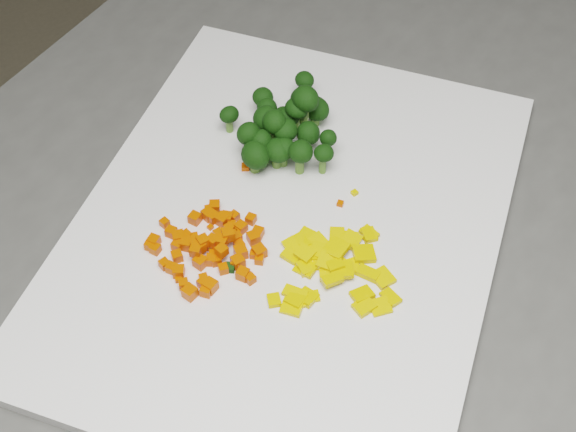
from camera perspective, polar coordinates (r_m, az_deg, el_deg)
counter_block at (r=1.17m, az=1.27°, el=-13.61°), size 1.34×1.17×0.90m
cutting_board at (r=0.77m, az=-0.00°, el=-0.79°), size 0.63×0.61×0.01m
carrot_pile at (r=0.73m, az=-5.98°, el=-1.67°), size 0.11×0.11×0.03m
pepper_pile at (r=0.72m, az=3.15°, el=-3.45°), size 0.13×0.13×0.02m
broccoli_pile at (r=0.82m, az=0.15°, el=7.61°), size 0.13×0.13×0.06m
carrot_cube_0 at (r=0.75m, az=-3.41°, el=-1.01°), size 0.01×0.01×0.01m
carrot_cube_1 at (r=0.73m, az=-6.58°, el=-2.46°), size 0.01×0.01×0.01m
carrot_cube_2 at (r=0.76m, az=-5.69°, el=0.11°), size 0.01×0.01×0.01m
carrot_cube_3 at (r=0.75m, az=-7.80°, el=-1.52°), size 0.01×0.01×0.01m
carrot_cube_4 at (r=0.73m, az=-3.70°, el=-3.41°), size 0.01×0.01×0.01m
carrot_cube_5 at (r=0.72m, az=-6.02°, el=-4.79°), size 0.01×0.01×0.01m
carrot_cube_6 at (r=0.73m, az=-6.06°, el=-1.81°), size 0.01×0.01×0.01m
carrot_cube_7 at (r=0.75m, az=-3.64°, el=-1.51°), size 0.01×0.01×0.01m
carrot_cube_8 at (r=0.75m, az=-4.98°, el=-1.27°), size 0.01×0.01×0.01m
carrot_cube_9 at (r=0.72m, az=-2.69°, el=-4.48°), size 0.01×0.01×0.01m
carrot_cube_10 at (r=0.73m, az=-5.24°, el=-2.86°), size 0.01×0.01×0.01m
carrot_cube_11 at (r=0.75m, az=-9.43°, el=-2.32°), size 0.01×0.01×0.01m
carrot_cube_12 at (r=0.76m, az=-4.02°, el=-0.68°), size 0.01×0.01×0.01m
carrot_cube_13 at (r=0.75m, az=-6.96°, el=-1.96°), size 0.01×0.01×0.01m
carrot_cube_14 at (r=0.75m, az=-9.52°, el=-1.77°), size 0.01×0.01×0.01m
carrot_cube_15 at (r=0.76m, az=-4.37°, el=-0.15°), size 0.01×0.01×0.01m
carrot_cube_16 at (r=0.75m, az=-3.36°, el=-0.81°), size 0.01×0.01×0.01m
carrot_cube_17 at (r=0.75m, az=-2.16°, el=-1.20°), size 0.01×0.01×0.01m
carrot_cube_18 at (r=0.77m, az=-5.65°, el=0.46°), size 0.01×0.01×0.01m
carrot_cube_19 at (r=0.73m, az=-6.27°, el=-3.28°), size 0.01×0.01×0.01m
carrot_cube_20 at (r=0.73m, az=-4.63°, el=-3.77°), size 0.01×0.01×0.01m
carrot_cube_21 at (r=0.74m, az=-2.47°, el=-1.56°), size 0.01×0.01×0.01m
carrot_cube_22 at (r=0.74m, az=-5.03°, el=-1.75°), size 0.01×0.01×0.01m
carrot_cube_23 at (r=0.72m, az=-3.23°, el=-4.14°), size 0.01×0.01×0.01m
carrot_cube_24 at (r=0.76m, az=-6.64°, el=-0.16°), size 0.01×0.01×0.01m
carrot_cube_25 at (r=0.73m, az=-4.28°, el=-1.32°), size 0.01×0.01×0.01m
carrot_cube_26 at (r=0.71m, az=-5.54°, el=-4.97°), size 0.01×0.01×0.01m
carrot_cube_27 at (r=0.76m, az=-8.30°, el=-1.13°), size 0.01×0.01×0.01m
carrot_cube_28 at (r=0.73m, az=-8.28°, el=-3.68°), size 0.01×0.01×0.01m
carrot_cube_29 at (r=0.75m, az=-4.22°, el=-0.90°), size 0.01×0.01×0.01m
carrot_cube_30 at (r=0.75m, az=-7.26°, el=-1.40°), size 0.01×0.01×0.01m
carrot_cube_31 at (r=0.76m, az=-3.85°, el=-0.02°), size 0.01×0.01×0.01m
carrot_cube_32 at (r=0.73m, az=-3.38°, el=-2.58°), size 0.01×0.01×0.01m
carrot_cube_33 at (r=0.76m, az=-5.43°, el=-0.05°), size 0.01×0.01×0.01m
carrot_cube_34 at (r=0.75m, az=-9.76°, el=-2.05°), size 0.01×0.01×0.01m
carrot_cube_35 at (r=0.73m, az=-8.79°, el=-3.39°), size 0.01×0.01×0.01m
carrot_cube_36 at (r=0.75m, az=-7.34°, el=-1.56°), size 0.01×0.01×0.01m
carrot_cube_37 at (r=0.73m, az=-2.05°, el=-3.12°), size 0.01×0.01×0.01m
carrot_cube_38 at (r=0.71m, az=-7.00°, el=-5.41°), size 0.01×0.01×0.01m
carrot_cube_39 at (r=0.73m, az=-7.77°, el=-3.93°), size 0.01×0.01×0.01m
carrot_cube_40 at (r=0.73m, az=-3.58°, el=-3.27°), size 0.01×0.01×0.01m
carrot_cube_41 at (r=0.72m, az=-4.74°, el=-2.48°), size 0.01×0.01×0.01m
carrot_cube_42 at (r=0.76m, az=-2.65°, el=-0.22°), size 0.01×0.01×0.01m
carrot_cube_43 at (r=0.72m, az=-6.02°, el=-4.45°), size 0.01×0.01×0.01m
carrot_cube_44 at (r=0.73m, az=-5.45°, el=-3.12°), size 0.01×0.01×0.01m
carrot_cube_45 at (r=0.75m, az=-7.87°, el=-2.08°), size 0.01×0.01×0.01m
carrot_cube_46 at (r=0.73m, az=-5.38°, el=-1.78°), size 0.01×0.01×0.01m
carrot_cube_47 at (r=0.72m, az=-7.44°, el=-4.82°), size 0.01×0.01×0.01m
carrot_cube_48 at (r=0.74m, az=-6.44°, el=-2.16°), size 0.01×0.01×0.01m
carrot_cube_49 at (r=0.73m, az=-6.51°, el=-2.01°), size 0.01×0.01×0.01m
carrot_cube_50 at (r=0.73m, az=-4.74°, el=-1.80°), size 0.01×0.01×0.01m
carrot_cube_51 at (r=0.76m, az=-4.69°, el=-0.27°), size 0.01×0.01×0.01m
carrot_cube_52 at (r=0.73m, az=-2.45°, el=-2.75°), size 0.01×0.01×0.01m
carrot_cube_53 at (r=0.71m, az=-5.85°, el=-5.32°), size 0.01×0.01×0.01m
carrot_cube_54 at (r=0.75m, az=-6.69°, el=-1.56°), size 0.01×0.01×0.01m
carrot_cube_55 at (r=0.73m, az=-6.37°, el=-2.19°), size 0.01×0.01×0.01m
carrot_cube_56 at (r=0.73m, az=-5.13°, el=-3.16°), size 0.01×0.01×0.01m
carrot_cube_57 at (r=0.73m, az=-2.05°, el=-2.56°), size 0.01×0.01×0.01m
carrot_cube_58 at (r=0.74m, az=-7.24°, el=-1.99°), size 0.01×0.01×0.01m
carrot_cube_59 at (r=0.76m, az=-8.77°, el=-0.49°), size 0.01×0.01×0.01m
carrot_cube_60 at (r=0.73m, az=-6.23°, el=-3.22°), size 0.01×0.01×0.01m
carrot_cube_61 at (r=0.75m, az=-3.89°, el=-1.35°), size 0.01×0.01×0.01m
carrot_cube_62 at (r=0.77m, az=-5.24°, el=0.68°), size 0.01×0.01×0.01m
carrot_cube_63 at (r=0.74m, az=-5.50°, el=-2.08°), size 0.01×0.01×0.01m
carrot_cube_64 at (r=0.74m, az=-7.90°, el=-2.86°), size 0.01×0.01×0.01m
pepper_chunk_0 at (r=0.73m, az=5.71°, el=-4.07°), size 0.02×0.02×0.01m
pepper_chunk_1 at (r=0.71m, az=0.51°, el=-5.52°), size 0.02×0.02×0.01m
pepper_chunk_2 at (r=0.73m, az=4.36°, el=-3.68°), size 0.02×0.02×0.01m
pepper_chunk_3 at (r=0.75m, az=5.78°, el=-1.33°), size 0.02×0.02×0.01m
pepper_chunk_4 at (r=0.71m, az=6.58°, el=-6.42°), size 0.02×0.02×0.01m
pepper_chunk_5 at (r=0.71m, az=-1.01°, el=-6.01°), size 0.02×0.02×0.01m
pepper_chunk_6 at (r=0.73m, az=1.28°, el=-3.70°), size 0.02×0.02×0.01m
pepper_chunk_7 at (r=0.72m, az=3.86°, el=-3.87°), size 0.03×0.03×0.01m
pepper_chunk_8 at (r=0.71m, az=3.16°, el=-4.52°), size 0.02×0.01×0.01m
pepper_chunk_9 at (r=0.71m, az=7.31°, el=-5.76°), size 0.01×0.02×0.01m
pepper_chunk_10 at (r=0.71m, az=0.57°, el=-5.95°), size 0.02×0.02×0.01m
pepper_chunk_11 at (r=0.73m, az=0.27°, el=-2.78°), size 0.02×0.02×0.01m
pepper_chunk_12 at (r=0.71m, az=5.44°, el=-6.43°), size 0.02×0.02×0.01m
pepper_chunk_13 at (r=0.74m, az=5.42°, el=-2.69°), size 0.03×0.03×0.01m
pepper_chunk_14 at (r=0.75m, az=4.44°, el=-1.75°), size 0.02×0.02×0.01m
pepper_chunk_15 at (r=0.73m, az=3.28°, el=-3.47°), size 0.02×0.02×0.01m
pepper_chunk_16 at (r=0.72m, az=2.82°, el=-4.21°), size 0.02×0.02×0.01m
pepper_chunk_17 at (r=0.73m, az=2.10°, el=-2.73°), size 0.03×0.03×0.01m
pepper_chunk_18 at (r=0.73m, az=2.69°, el=-3.17°), size 0.02×0.02×0.01m
pepper_chunk_19 at (r=0.72m, az=3.40°, el=-3.48°), size 0.02×0.02×0.01m
pepper_chunk_20 at (r=0.74m, az=2.23°, el=-1.95°), size 0.02×0.02×0.01m
pepper_chunk_21 at (r=0.74m, az=2.41°, el=-2.65°), size 0.02×0.02×0.01m
pepper_chunk_22 at (r=0.71m, az=0.91°, el=-6.13°), size 0.02×0.02×0.01m
pepper_chunk_23 at (r=0.75m, az=3.50°, el=-1.33°), size 0.02×0.02×0.01m
pepper_chunk_24 at (r=0.71m, az=1.35°, el=-5.78°), size 0.02×0.02×0.01m
pepper_chunk_25 at (r=0.75m, az=5.79°, el=-1.23°), size 0.01×0.02×0.00m
pepper_chunk_26 at (r=0.73m, az=2.07°, el=-3.10°), size 0.02×0.03×0.01m
pepper_chunk_27 at (r=0.75m, az=4.54°, el=-1.69°), size 0.02×0.02×0.01m
pepper_chunk_28 at (r=0.73m, az=1.20°, el=-3.72°), size 0.01×0.02×0.01m
pepper_chunk_29 at (r=0.73m, az=2.24°, el=-2.49°), size 0.02×0.02×0.01m
pepper_chunk_30 at (r=0.70m, az=0.28°, el=-6.48°), size 0.02×0.02×0.01m
pepper_chunk_31 at (r=0.72m, az=6.75°, el=-4.38°), size 0.02×0.02×0.01m
pepper_chunk_32 at (r=0.71m, az=1.59°, el=-5.78°), size 0.02×0.02×0.00m
pepper_chunk_33 at (r=0.75m, az=1.35°, el=-1.66°), size 0.03×0.03×0.01m
pepper_chunk_34 at (r=0.74m, az=0.23°, el=-2.14°), size 0.01×0.02×0.01m
pepper_chunk_35 at (r=0.73m, az=3.46°, el=-2.31°), size 0.03×0.03×0.01m
pepper_chunk_36 at (r=0.73m, az=1.21°, el=-2.69°), size 0.02×0.02×0.01m
pepper_chunk_37 at (r=0.71m, az=5.29°, el=-5.59°), size 0.02×0.02×0.01m
pepper_chunk_38 at (r=0.74m, az=0.82°, el=-1.89°), size 0.02×0.02×0.01m
broccoli_floret_0 at (r=0.82m, az=1.18°, el=7.79°), size 0.04×0.04×0.04m
broccoli_floret_1 at (r=0.87m, az=1.13°, el=9.23°), size 0.03×0.03×0.03m
broccoli_floret_2 at (r=0.80m, az=-1.98°, el=4.94°), size 0.03×0.03×0.03m
broccoli_floret_3 at (r=0.80m, az=-0.35°, el=4.49°), size 0.03×0.03×0.03m
broccoli_floret_4 at (r=0.82m, az=0.56°, el=7.29°), size 0.03×0.03×0.03m
broccoli_floret_5 at (r=0.85m, az=-1.73°, el=7.85°), size 0.03×0.03×0.03m
broccoli_floret_6 at (r=0.81m, az=1.38°, el=5.59°), size 0.03×0.03×0.03m
broccoli_floret_7 at (r=0.81m, az=2.82°, el=5.05°), size 0.02×0.02×0.03m
broccoli_floret_8 at (r=0.79m, az=-2.40°, el=4.08°), size 0.04×0.04×0.03m
broccoli_floret_9 at (r=0.83m, az=0.94°, el=8.13°), size 0.03×0.03×0.03m
broccoli_floret_10 at (r=0.83m, az=0.02°, el=6.75°), size 0.03×0.03×0.03m
broccoli_floret_11 at (r=0.84m, az=-0.36°, el=6.89°), size 0.02×0.02×0.03m
broccoli_floret_12 at (r=0.84m, az=-1.54°, el=7.39°), size 0.03×0.03×0.03m
broccoli_floret_13 at (r=0.84m, az=1.95°, el=7.35°), size 0.04×0.04×0.03m
broccoli_floret_14 at (r=0.80m, az=-1.02°, el=6.40°), size 0.03×0.03×0.03m
broccoli_floret_15 at (r=0.84m, az=-4.22°, el=6.83°), size 0.03×0.03×0.03m
broccoli_floret_16 at (r=0.80m, az=-0.81°, el=4.38°), size 0.04×0.04×0.03m
broccoli_floret_17 at (r=0.79m, az=2.49°, el=4.01°), size 0.03×0.03×0.03m
broccoli_floret_18 at (r=0.79m, az=0.84°, el=4.12°), size 0.03×0.03×0.04m
broccoli_floret_19 at (r=0.85m, az=-1.84°, el=8.11°), size 0.03×0.03×0.03m
broccoli_floret_20 at (r=0.82m, az=-1.59°, el=6.45°), size 0.04×0.04×0.04m
broccoli_floret_21 at (r=0.81m, az=-2.85°, el=5.34°), size 0.03×0.03×0.04m
broccoli_floret_22 at (r=0.81m, az=-0.25°, el=5.59°), size 0.03×0.03×0.04m
stray_bit_0 at (r=0.81m, az=-3.05°, el=3.50°), size 0.01×0.01×0.01m
stray_bit_1 at (r=0.73m, az=-7.78°, el=-4.46°), size 0.01×0.01×0.00m
stray_bit_2 at (r=0.78m, az=4.75°, el=1.66°), size 0.01×0.01×0.00m
stray_bit_3 at (r=0.74m, az=-3.49°, el=-2.04°), size 0.01×0.01×0.01m
stray_bit_4 at (r=0.76m, az=-5.55°, el=-0.80°), size 0.01×0.01×0.00m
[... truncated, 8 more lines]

